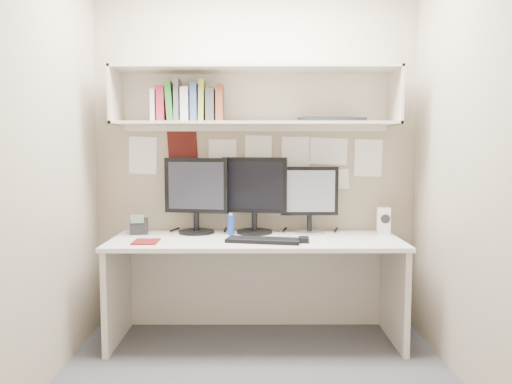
{
  "coord_description": "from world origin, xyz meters",
  "views": [
    {
      "loc": [
        -0.01,
        -2.77,
        1.35
      ],
      "look_at": [
        0.0,
        0.35,
        1.08
      ],
      "focal_mm": 35.0,
      "sensor_mm": 36.0,
      "label": 1
    }
  ],
  "objects_px": {
    "desk": "(256,289)",
    "maroon_notebook": "(146,242)",
    "keyboard": "(263,240)",
    "monitor_left": "(196,193)",
    "monitor_center": "(254,193)",
    "desk_phone": "(139,226)",
    "speaker": "(384,220)",
    "monitor_right": "(309,197)"
  },
  "relations": [
    {
      "from": "monitor_left",
      "to": "keyboard",
      "type": "xyz_separation_m",
      "value": [
        0.49,
        -0.36,
        -0.28
      ]
    },
    {
      "from": "desk",
      "to": "keyboard",
      "type": "relative_size",
      "value": 4.08
    },
    {
      "from": "desk",
      "to": "monitor_left",
      "type": "bearing_deg",
      "value": 153.38
    },
    {
      "from": "desk",
      "to": "maroon_notebook",
      "type": "height_order",
      "value": "maroon_notebook"
    },
    {
      "from": "speaker",
      "to": "desk",
      "type": "bearing_deg",
      "value": -157.04
    },
    {
      "from": "monitor_right",
      "to": "speaker",
      "type": "xyz_separation_m",
      "value": [
        0.54,
        -0.02,
        -0.17
      ]
    },
    {
      "from": "monitor_center",
      "to": "monitor_left",
      "type": "bearing_deg",
      "value": -170.37
    },
    {
      "from": "monitor_left",
      "to": "speaker",
      "type": "bearing_deg",
      "value": 9.66
    },
    {
      "from": "maroon_notebook",
      "to": "desk_phone",
      "type": "relative_size",
      "value": 1.3
    },
    {
      "from": "keyboard",
      "to": "speaker",
      "type": "xyz_separation_m",
      "value": [
        0.89,
        0.34,
        0.08
      ]
    },
    {
      "from": "speaker",
      "to": "desk_phone",
      "type": "xyz_separation_m",
      "value": [
        -1.79,
        -0.03,
        -0.04
      ]
    },
    {
      "from": "monitor_right",
      "to": "keyboard",
      "type": "relative_size",
      "value": 1.0
    },
    {
      "from": "maroon_notebook",
      "to": "desk_phone",
      "type": "distance_m",
      "value": 0.36
    },
    {
      "from": "keyboard",
      "to": "desk",
      "type": "bearing_deg",
      "value": 121.01
    },
    {
      "from": "maroon_notebook",
      "to": "speaker",
      "type": "bearing_deg",
      "value": 11.94
    },
    {
      "from": "keyboard",
      "to": "monitor_left",
      "type": "bearing_deg",
      "value": 154.96
    },
    {
      "from": "desk",
      "to": "monitor_left",
      "type": "height_order",
      "value": "monitor_left"
    },
    {
      "from": "monitor_right",
      "to": "desk_phone",
      "type": "bearing_deg",
      "value": -179.09
    },
    {
      "from": "speaker",
      "to": "monitor_left",
      "type": "bearing_deg",
      "value": -169.88
    },
    {
      "from": "maroon_notebook",
      "to": "desk",
      "type": "bearing_deg",
      "value": 11.8
    },
    {
      "from": "monitor_right",
      "to": "maroon_notebook",
      "type": "xyz_separation_m",
      "value": [
        -1.13,
        -0.37,
        -0.26
      ]
    },
    {
      "from": "desk",
      "to": "speaker",
      "type": "relative_size",
      "value": 10.55
    },
    {
      "from": "speaker",
      "to": "desk_phone",
      "type": "distance_m",
      "value": 1.79
    },
    {
      "from": "maroon_notebook",
      "to": "desk_phone",
      "type": "height_order",
      "value": "desk_phone"
    },
    {
      "from": "desk",
      "to": "maroon_notebook",
      "type": "xyz_separation_m",
      "value": [
        -0.73,
        -0.15,
        0.37
      ]
    },
    {
      "from": "monitor_right",
      "to": "speaker",
      "type": "bearing_deg",
      "value": -2.82
    },
    {
      "from": "monitor_right",
      "to": "keyboard",
      "type": "xyz_separation_m",
      "value": [
        -0.34,
        -0.36,
        -0.25
      ]
    },
    {
      "from": "desk",
      "to": "monitor_right",
      "type": "bearing_deg",
      "value": 29.01
    },
    {
      "from": "desk",
      "to": "monitor_right",
      "type": "height_order",
      "value": "monitor_right"
    },
    {
      "from": "monitor_right",
      "to": "keyboard",
      "type": "height_order",
      "value": "monitor_right"
    },
    {
      "from": "keyboard",
      "to": "monitor_center",
      "type": "bearing_deg",
      "value": 110.92
    },
    {
      "from": "keyboard",
      "to": "desk_phone",
      "type": "xyz_separation_m",
      "value": [
        -0.9,
        0.32,
        0.05
      ]
    },
    {
      "from": "keyboard",
      "to": "desk_phone",
      "type": "bearing_deg",
      "value": 172.02
    },
    {
      "from": "speaker",
      "to": "keyboard",
      "type": "bearing_deg",
      "value": -147.98
    },
    {
      "from": "monitor_left",
      "to": "monitor_center",
      "type": "bearing_deg",
      "value": 10.36
    },
    {
      "from": "desk",
      "to": "monitor_center",
      "type": "xyz_separation_m",
      "value": [
        -0.01,
        0.22,
        0.66
      ]
    },
    {
      "from": "monitor_left",
      "to": "maroon_notebook",
      "type": "height_order",
      "value": "monitor_left"
    },
    {
      "from": "monitor_right",
      "to": "monitor_left",
      "type": "bearing_deg",
      "value": 178.98
    },
    {
      "from": "monitor_right",
      "to": "desk_phone",
      "type": "relative_size",
      "value": 3.25
    },
    {
      "from": "keyboard",
      "to": "speaker",
      "type": "height_order",
      "value": "speaker"
    },
    {
      "from": "monitor_left",
      "to": "monitor_right",
      "type": "relative_size",
      "value": 1.13
    },
    {
      "from": "monitor_left",
      "to": "monitor_center",
      "type": "xyz_separation_m",
      "value": [
        0.43,
        -0.0,
        0.0
      ]
    }
  ]
}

